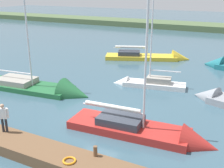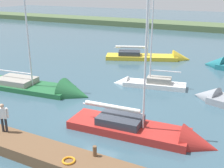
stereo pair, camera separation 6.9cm
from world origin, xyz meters
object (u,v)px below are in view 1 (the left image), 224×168
(sailboat_outer_mooring, at_px, (145,85))
(sailboat_inner_slip, at_px, (46,90))
(person_on_dock, at_px, (3,116))
(mooring_post_near, at_px, (95,151))
(sailboat_behind_pier, at_px, (154,58))
(sailboat_far_left, at_px, (151,135))
(life_ring_buoy, at_px, (69,161))

(sailboat_outer_mooring, bearing_deg, sailboat_inner_slip, 25.67)
(sailboat_outer_mooring, height_order, person_on_dock, sailboat_outer_mooring)
(sailboat_inner_slip, bearing_deg, mooring_post_near, -44.31)
(sailboat_behind_pier, height_order, sailboat_inner_slip, sailboat_inner_slip)
(sailboat_behind_pier, distance_m, sailboat_inner_slip, 16.04)
(sailboat_inner_slip, height_order, person_on_dock, sailboat_inner_slip)
(mooring_post_near, bearing_deg, sailboat_far_left, -109.49)
(sailboat_inner_slip, bearing_deg, life_ring_buoy, -50.69)
(sailboat_inner_slip, bearing_deg, person_on_dock, -71.82)
(sailboat_inner_slip, distance_m, sailboat_far_left, 11.22)
(sailboat_outer_mooring, xyz_separation_m, sailboat_inner_slip, (7.10, 5.30, 0.00))
(mooring_post_near, relative_size, sailboat_inner_slip, 0.05)
(mooring_post_near, bearing_deg, sailboat_outer_mooring, -80.14)
(mooring_post_near, bearing_deg, sailboat_inner_slip, -38.21)
(sailboat_outer_mooring, relative_size, sailboat_behind_pier, 0.74)
(life_ring_buoy, relative_size, sailboat_inner_slip, 0.06)
(mooring_post_near, relative_size, sailboat_far_left, 0.06)
(sailboat_outer_mooring, xyz_separation_m, sailboat_far_left, (-3.65, 8.48, -0.05))
(life_ring_buoy, distance_m, sailboat_outer_mooring, 13.68)
(mooring_post_near, xyz_separation_m, sailboat_behind_pier, (4.78, -22.71, -0.77))
(sailboat_behind_pier, distance_m, sailboat_far_left, 19.60)
(sailboat_inner_slip, bearing_deg, sailboat_behind_pier, 67.57)
(person_on_dock, bearing_deg, sailboat_inner_slip, -179.44)
(life_ring_buoy, distance_m, sailboat_far_left, 5.66)
(sailboat_outer_mooring, height_order, sailboat_behind_pier, sailboat_behind_pier)
(sailboat_outer_mooring, relative_size, sailboat_inner_slip, 0.72)
(life_ring_buoy, height_order, sailboat_outer_mooring, sailboat_outer_mooring)
(sailboat_behind_pier, height_order, person_on_dock, sailboat_behind_pier)
(sailboat_inner_slip, relative_size, sailboat_far_left, 1.19)
(sailboat_outer_mooring, distance_m, sailboat_far_left, 9.24)
(life_ring_buoy, height_order, sailboat_far_left, sailboat_far_left)
(mooring_post_near, xyz_separation_m, person_on_dock, (5.88, 0.26, 0.74))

